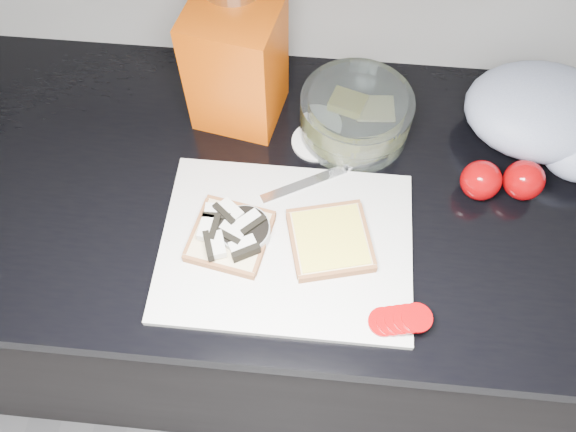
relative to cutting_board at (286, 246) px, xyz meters
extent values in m
cube|color=black|center=(0.14, 0.13, -0.48)|extent=(3.50, 0.60, 0.86)
cube|color=black|center=(0.14, 0.13, -0.03)|extent=(3.50, 0.64, 0.04)
cube|color=silver|center=(0.00, 0.00, 0.00)|extent=(0.40, 0.30, 0.01)
cube|color=beige|center=(-0.09, 0.00, 0.01)|extent=(0.14, 0.14, 0.02)
cube|color=silver|center=(-0.11, 0.04, 0.03)|extent=(0.04, 0.02, 0.02)
cube|color=black|center=(-0.11, 0.04, 0.03)|extent=(0.05, 0.01, 0.02)
cube|color=silver|center=(-0.09, 0.04, 0.03)|extent=(0.05, 0.04, 0.02)
cube|color=black|center=(-0.09, 0.04, 0.03)|extent=(0.04, 0.04, 0.02)
cube|color=silver|center=(-0.06, 0.02, 0.03)|extent=(0.05, 0.05, 0.02)
cube|color=black|center=(-0.06, 0.02, 0.03)|extent=(0.04, 0.04, 0.02)
cube|color=silver|center=(-0.12, 0.00, 0.03)|extent=(0.03, 0.04, 0.02)
cube|color=black|center=(-0.12, 0.00, 0.03)|extent=(0.01, 0.05, 0.02)
cube|color=silver|center=(-0.08, 0.00, 0.03)|extent=(0.05, 0.04, 0.02)
cube|color=black|center=(-0.08, 0.00, 0.03)|extent=(0.04, 0.03, 0.02)
cube|color=silver|center=(-0.06, -0.02, 0.03)|extent=(0.05, 0.04, 0.02)
cube|color=black|center=(-0.06, -0.02, 0.03)|extent=(0.04, 0.03, 0.02)
cube|color=silver|center=(-0.10, -0.03, 0.03)|extent=(0.04, 0.05, 0.02)
cube|color=black|center=(-0.10, -0.03, 0.03)|extent=(0.02, 0.05, 0.02)
cube|color=beige|center=(0.07, 0.01, 0.01)|extent=(0.15, 0.15, 0.02)
cube|color=yellow|center=(0.07, 0.01, 0.02)|extent=(0.13, 0.13, 0.00)
cylinder|color=#9C0306|center=(0.16, -0.12, 0.01)|extent=(0.06, 0.06, 0.01)
cylinder|color=#9C0306|center=(0.17, -0.11, 0.01)|extent=(0.06, 0.06, 0.01)
cylinder|color=#9C0306|center=(0.18, -0.11, 0.02)|extent=(0.05, 0.05, 0.01)
cylinder|color=#9C0306|center=(0.19, -0.11, 0.02)|extent=(0.05, 0.05, 0.01)
cylinder|color=#9C0306|center=(0.20, -0.11, 0.02)|extent=(0.05, 0.05, 0.01)
cube|color=#B9B9BD|center=(0.02, 0.12, 0.01)|extent=(0.14, 0.09, 0.00)
cube|color=#B9B9BD|center=(0.12, 0.17, 0.01)|extent=(0.07, 0.05, 0.01)
cylinder|color=#ADB3B3|center=(-0.07, 0.01, 0.01)|extent=(0.08, 0.08, 0.04)
cylinder|color=black|center=(-0.07, 0.01, 0.03)|extent=(0.08, 0.08, 0.01)
cylinder|color=white|center=(0.03, 0.21, 0.00)|extent=(0.11, 0.11, 0.01)
cylinder|color=silver|center=(0.10, 0.25, 0.03)|extent=(0.20, 0.20, 0.08)
cube|color=yellow|center=(0.08, 0.26, 0.03)|extent=(0.07, 0.06, 0.04)
cube|color=#E8D48B|center=(0.13, 0.25, 0.01)|extent=(0.07, 0.06, 0.02)
cube|color=#DE3F03|center=(-0.11, 0.28, 0.11)|extent=(0.17, 0.16, 0.23)
cylinder|color=#B5B5BA|center=(-0.12, 0.34, 0.12)|extent=(0.10, 0.10, 0.24)
ellipsoid|color=#A7B4CE|center=(0.42, 0.28, 0.05)|extent=(0.26, 0.21, 0.12)
sphere|color=#9C0306|center=(0.31, 0.14, 0.03)|extent=(0.07, 0.07, 0.07)
sphere|color=#9C0306|center=(0.38, 0.14, 0.03)|extent=(0.07, 0.07, 0.07)
camera|label=1|loc=(0.04, -0.40, 0.80)|focal=35.00mm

